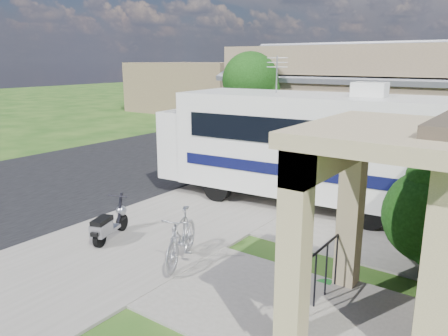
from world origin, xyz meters
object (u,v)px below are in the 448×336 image
Objects in this scene: motorhome at (298,143)px; scooter at (109,225)px; bicycle at (181,240)px; van at (302,109)px; shrub at (437,212)px; garden_hose at (326,291)px; pickup_truck at (246,126)px.

motorhome reaches higher than scooter.
van is at bearing 86.42° from bicycle.
motorhome reaches higher than bicycle.
shrub is 5.14m from bicycle.
bicycle is (-4.35, -2.63, -0.75)m from shrub.
garden_hose is (3.00, 0.58, -0.46)m from bicycle.
van is 14.90× the size of garden_hose.
van is (-7.38, 20.93, 0.39)m from bicycle.
motorhome is 5.91m from scooter.
motorhome is at bearing 121.41° from pickup_truck.
van is at bearing 110.00° from motorhome.
bicycle is 14.94m from pickup_truck.
bicycle is (-0.08, -5.16, -1.27)m from motorhome.
motorhome is 19.38× the size of garden_hose.
garden_hose is (9.94, -12.65, -0.68)m from pickup_truck.
pickup_truck is 7.72m from van.
van reaches higher than garden_hose.
motorhome is 4.99m from shrub.
garden_hose is at bearing -11.98° from scooter.
bicycle is at bearing 108.05° from pickup_truck.
scooter is 5.21m from garden_hose.
garden_hose is at bearing -62.88° from motorhome.
bicycle is 3.09m from garden_hose.
shrub reaches higher than garden_hose.
pickup_truck reaches higher than bicycle.
pickup_truck is (-7.03, 8.07, -1.06)m from motorhome.
scooter is 0.77× the size of bicycle.
pickup_truck is 16.10m from garden_hose.
van reaches higher than bicycle.
garden_hose is (2.91, -4.58, -1.74)m from motorhome.
bicycle is at bearing -16.37° from scooter.
shrub is 5.83× the size of garden_hose.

